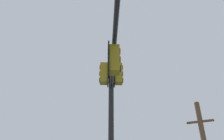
{
  "coord_description": "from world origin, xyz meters",
  "views": [
    {
      "loc": [
        -7.63,
        -1.27,
        1.71
      ],
      "look_at": [
        -0.14,
        0.26,
        6.35
      ],
      "focal_mm": 39.05,
      "sensor_mm": 36.0,
      "label": 1
    }
  ],
  "objects": [
    {
      "name": "signal_mast_assembly",
      "position": [
        -0.01,
        0.3,
        5.15
      ],
      "size": [
        5.09,
        1.73,
        7.23
      ],
      "color": "black",
      "rests_on": "ground"
    }
  ]
}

